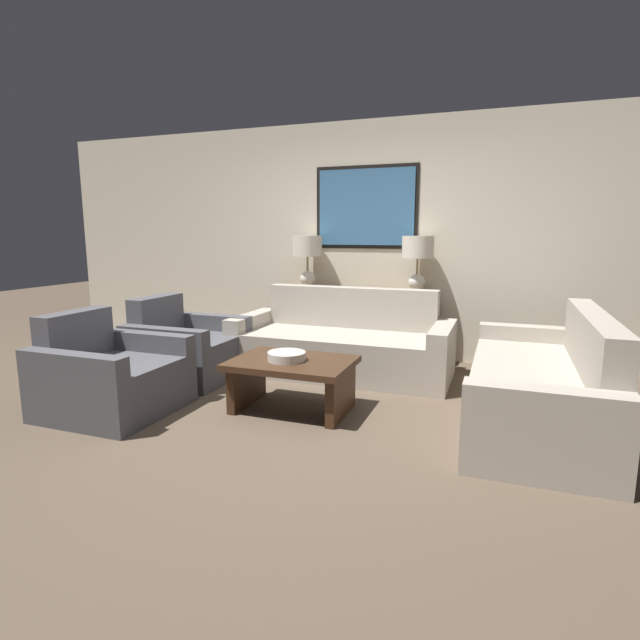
% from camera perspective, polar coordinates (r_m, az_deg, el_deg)
% --- Properties ---
extents(ground_plane, '(20.00, 20.00, 0.00)m').
position_cam_1_polar(ground_plane, '(3.92, -3.91, -11.31)').
color(ground_plane, brown).
extents(back_wall, '(8.24, 0.12, 2.65)m').
position_cam_1_polar(back_wall, '(5.83, 5.36, 9.05)').
color(back_wall, beige).
rests_on(back_wall, ground_plane).
extents(console_table, '(1.70, 0.36, 0.78)m').
position_cam_1_polar(console_table, '(5.67, 4.53, -0.53)').
color(console_table, brown).
rests_on(console_table, ground_plane).
extents(table_lamp_left, '(0.33, 0.33, 0.61)m').
position_cam_1_polar(table_lamp_left, '(5.79, -1.44, 7.73)').
color(table_lamp_left, silver).
rests_on(table_lamp_left, console_table).
extents(table_lamp_right, '(0.33, 0.33, 0.61)m').
position_cam_1_polar(table_lamp_right, '(5.45, 11.10, 7.41)').
color(table_lamp_right, silver).
rests_on(table_lamp_right, console_table).
extents(couch_by_back_wall, '(2.19, 0.91, 0.85)m').
position_cam_1_polar(couch_by_back_wall, '(5.10, 2.54, -2.96)').
color(couch_by_back_wall, '#ADA393').
rests_on(couch_by_back_wall, ground_plane).
extents(couch_by_side, '(0.91, 2.19, 0.85)m').
position_cam_1_polar(couch_by_side, '(4.13, 24.01, -6.92)').
color(couch_by_side, '#ADA393').
rests_on(couch_by_side, ground_plane).
extents(coffee_table, '(0.95, 0.69, 0.42)m').
position_cam_1_polar(coffee_table, '(4.03, -3.19, -6.26)').
color(coffee_table, '#3D2616').
rests_on(coffee_table, ground_plane).
extents(decorative_bowl, '(0.30, 0.30, 0.07)m').
position_cam_1_polar(decorative_bowl, '(3.97, -3.84, -4.15)').
color(decorative_bowl, beige).
rests_on(decorative_bowl, coffee_table).
extents(armchair_near_back_wall, '(0.92, 0.93, 0.79)m').
position_cam_1_polar(armchair_near_back_wall, '(5.12, -15.06, -3.33)').
color(armchair_near_back_wall, '#4C4C51').
rests_on(armchair_near_back_wall, ground_plane).
extents(armchair_near_camera, '(0.92, 0.93, 0.79)m').
position_cam_1_polar(armchair_near_camera, '(4.36, -22.82, -6.10)').
color(armchair_near_camera, '#4C4C51').
rests_on(armchair_near_camera, ground_plane).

